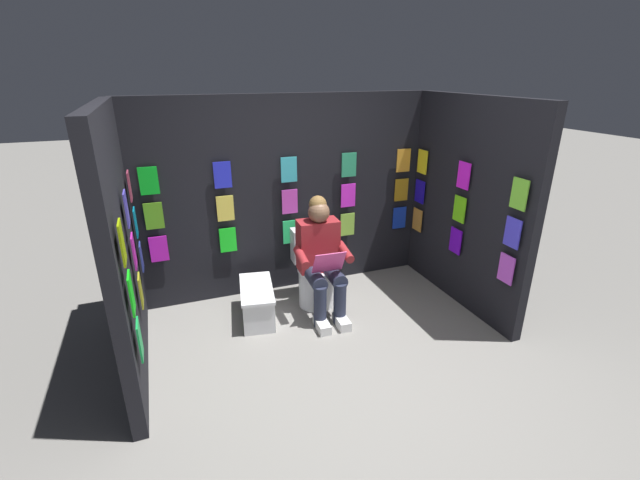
# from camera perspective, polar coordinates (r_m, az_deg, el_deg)

# --- Properties ---
(ground_plane) EXTENTS (30.00, 30.00, 0.00)m
(ground_plane) POSITION_cam_1_polar(r_m,az_deg,el_deg) (3.60, 4.98, -18.35)
(ground_plane) COLOR gray
(display_wall_back) EXTENTS (3.20, 0.14, 2.10)m
(display_wall_back) POSITION_cam_1_polar(r_m,az_deg,el_deg) (4.65, -4.34, 5.82)
(display_wall_back) COLOR black
(display_wall_back) RESTS_ON ground
(display_wall_left) EXTENTS (0.14, 1.78, 2.10)m
(display_wall_left) POSITION_cam_1_polar(r_m,az_deg,el_deg) (4.58, 18.88, 4.46)
(display_wall_left) COLOR black
(display_wall_left) RESTS_ON ground
(display_wall_right) EXTENTS (0.14, 1.78, 2.10)m
(display_wall_right) POSITION_cam_1_polar(r_m,az_deg,el_deg) (3.60, -24.84, -0.98)
(display_wall_right) COLOR black
(display_wall_right) RESTS_ON ground
(toilet) EXTENTS (0.41, 0.56, 0.77)m
(toilet) POSITION_cam_1_polar(r_m,az_deg,el_deg) (4.52, -0.70, -4.38)
(toilet) COLOR white
(toilet) RESTS_ON ground
(person_reading) EXTENTS (0.54, 0.70, 1.19)m
(person_reading) POSITION_cam_1_polar(r_m,az_deg,el_deg) (4.21, 0.21, -2.33)
(person_reading) COLOR maroon
(person_reading) RESTS_ON ground
(comic_longbox_near) EXTENTS (0.42, 0.71, 0.34)m
(comic_longbox_near) POSITION_cam_1_polar(r_m,az_deg,el_deg) (4.35, -8.32, -8.14)
(comic_longbox_near) COLOR silver
(comic_longbox_near) RESTS_ON ground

